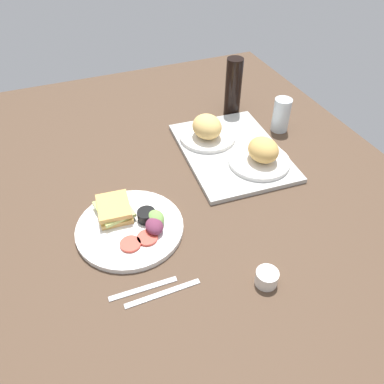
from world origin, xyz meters
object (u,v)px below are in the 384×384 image
serving_tray (232,152)px  knife (163,293)px  fork (143,288)px  espresso_cup (267,278)px  bread_plate_far (261,155)px  drinking_glass (281,115)px  bread_plate_near (207,130)px  plate_with_salad (130,224)px  soda_bottle (233,87)px

serving_tray → knife: (45.09, -40.64, -0.55)cm
fork → knife: (3.00, 4.00, 0.00)cm
espresso_cup → bread_plate_far: bearing=152.4°
drinking_glass → fork: (49.39, -68.29, -6.09)cm
bread_plate_far → knife: bearing=-52.9°
serving_tray → fork: (42.09, -44.64, -0.55)cm
bread_plate_near → espresso_cup: 61.94cm
drinking_glass → bread_plate_far: bearing=-46.1°
bread_plate_near → bread_plate_far: 22.50cm
bread_plate_far → serving_tray: bearing=-151.4°
plate_with_salad → espresso_cup: 39.84cm
bread_plate_near → fork: (51.57, -39.19, -5.02)cm
serving_tray → bread_plate_far: size_ratio=2.19×
serving_tray → drinking_glass: 25.37cm
plate_with_salad → espresso_cup: size_ratio=5.36×
fork → bread_plate_far: bearing=33.8°
serving_tray → knife: serving_tray is taller
soda_bottle → serving_tray: bearing=-25.9°
bread_plate_near → soda_bottle: size_ratio=0.90×
bread_plate_near → knife: size_ratio=1.07×
soda_bottle → bread_plate_far: bearing=-10.9°
serving_tray → drinking_glass: size_ratio=3.55×
serving_tray → drinking_glass: bearing=107.1°
plate_with_salad → drinking_glass: 72.03cm
bread_plate_near → drinking_glass: 29.20cm
bread_plate_near → knife: bread_plate_near is taller
serving_tray → bread_plate_near: (-9.48, -5.45, 4.47)cm
bread_plate_near → knife: bearing=-32.8°
soda_bottle → fork: soda_bottle is taller
drinking_glass → plate_with_salad: bearing=-66.4°
drinking_glass → serving_tray: bearing=-72.9°
bread_plate_far → soda_bottle: 36.93cm
bread_plate_near → espresso_cup: bearing=-9.9°
bread_plate_far → plate_with_salad: 49.19cm
bread_plate_far → knife: (34.94, -46.17, -4.68)cm
knife → bread_plate_far: bearing=36.5°
knife → bread_plate_near: bearing=56.6°
espresso_cup → knife: 25.46cm
fork → drinking_glass: bearing=37.2°
soda_bottle → fork: 89.20cm
bread_plate_near → bread_plate_far: bearing=29.2°
bread_plate_far → drinking_glass: (-17.45, 18.12, 1.41)cm
espresso_cup → knife: (-6.37, -24.59, -1.75)cm
fork → knife: bearing=-35.6°
soda_bottle → knife: (70.66, -53.08, -11.00)cm
plate_with_salad → fork: bearing=-6.6°
plate_with_salad → soda_bottle: size_ratio=1.33×
serving_tray → bread_plate_far: (10.15, 5.53, 4.13)cm
drinking_glass → bread_plate_near: bearing=-94.3°
soda_bottle → espresso_cup: size_ratio=4.02×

